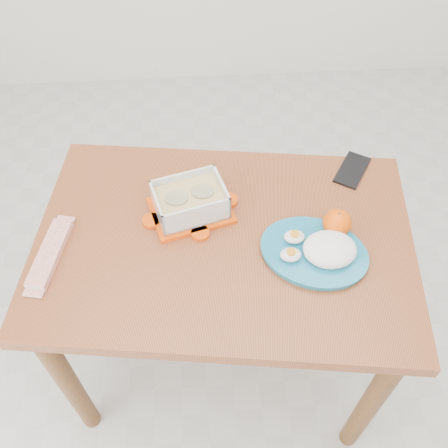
{
  "coord_description": "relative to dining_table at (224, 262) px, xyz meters",
  "views": [
    {
      "loc": [
        -0.18,
        -0.88,
        1.84
      ],
      "look_at": [
        -0.12,
        -0.07,
        0.81
      ],
      "focal_mm": 40.0,
      "sensor_mm": 36.0,
      "label": 1
    }
  ],
  "objects": [
    {
      "name": "food_container",
      "position": [
        -0.09,
        0.1,
        0.17
      ],
      "size": [
        0.26,
        0.22,
        0.09
      ],
      "rotation": [
        0.0,
        0.0,
        0.27
      ],
      "color": "#F04907",
      "rests_on": "dining_table"
    },
    {
      "name": "candy_bar",
      "position": [
        -0.46,
        -0.03,
        0.13
      ],
      "size": [
        0.1,
        0.22,
        0.02
      ],
      "primitive_type": "cube",
      "rotation": [
        0.0,
        0.0,
        1.36
      ],
      "color": "#B91A09",
      "rests_on": "dining_table"
    },
    {
      "name": "dining_table",
      "position": [
        0.0,
        0.0,
        0.0
      ],
      "size": [
        1.11,
        0.82,
        0.75
      ],
      "rotation": [
        0.0,
        0.0,
        -0.14
      ],
      "color": "#9B512B",
      "rests_on": "ground"
    },
    {
      "name": "smartphone",
      "position": [
        0.41,
        0.23,
        0.12
      ],
      "size": [
        0.14,
        0.16,
        0.01
      ],
      "primitive_type": "cube",
      "rotation": [
        0.0,
        0.0,
        -0.57
      ],
      "color": "black",
      "rests_on": "dining_table"
    },
    {
      "name": "ground",
      "position": [
        0.12,
        0.07,
        -0.63
      ],
      "size": [
        3.5,
        3.5,
        0.0
      ],
      "primitive_type": "plane",
      "color": "#B7B7B2",
      "rests_on": "ground"
    },
    {
      "name": "rice_plate",
      "position": [
        0.24,
        -0.08,
        0.14
      ],
      "size": [
        0.37,
        0.37,
        0.08
      ],
      "rotation": [
        0.0,
        0.0,
        -0.41
      ],
      "color": "#1A7091",
      "rests_on": "dining_table"
    },
    {
      "name": "orange_fruit",
      "position": [
        0.31,
        -0.0,
        0.16
      ],
      "size": [
        0.08,
        0.08,
        0.08
      ],
      "primitive_type": "sphere",
      "color": "#F54E04",
      "rests_on": "dining_table"
    }
  ]
}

